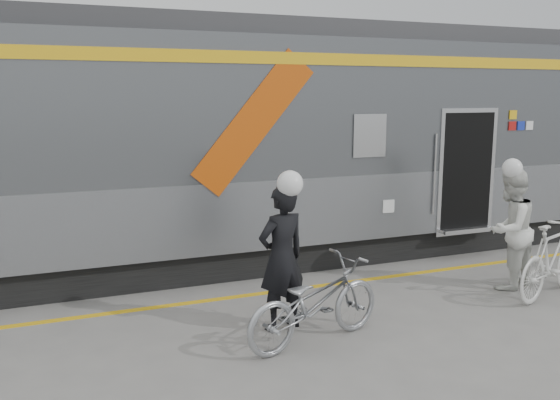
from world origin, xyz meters
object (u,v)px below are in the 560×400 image
man (282,258)px  bicycle_left (315,302)px  bicycle_right (552,259)px  woman (510,229)px

man → bicycle_left: bearing=95.2°
man → bicycle_left: size_ratio=0.95×
bicycle_left → bicycle_right: bearing=-101.4°
bicycle_left → bicycle_right: 3.90m
bicycle_left → woman: size_ratio=1.06×
woman → bicycle_right: woman is taller
woman → bicycle_right: size_ratio=0.99×
bicycle_right → man: bearing=65.7°
bicycle_left → woman: (3.60, 0.78, 0.40)m
woman → bicycle_right: bearing=98.8°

